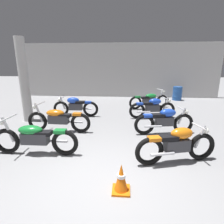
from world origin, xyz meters
TOP-DOWN VIEW (x-y plane):
  - ground_plane at (0.00, 0.00)m, footprint 60.00×60.00m
  - back_wall at (0.00, 9.62)m, footprint 13.35×0.24m
  - support_pillar at (-3.44, 3.70)m, footprint 0.36×0.36m
  - motorcycle_left_row_0 at (-1.76, 0.99)m, footprint 2.17×0.68m
  - motorcycle_left_row_1 at (-1.75, 2.57)m, footprint 2.17×0.68m
  - motorcycle_left_row_2 at (-1.69, 4.43)m, footprint 1.97×0.48m
  - motorcycle_right_row_0 at (1.67, 0.87)m, footprint 1.93×0.70m
  - motorcycle_right_row_1 at (1.75, 2.64)m, footprint 1.96×0.60m
  - motorcycle_right_row_2 at (1.61, 4.42)m, footprint 1.96×0.60m
  - motorcycle_right_row_3 at (1.69, 6.16)m, footprint 2.07×0.97m
  - oil_drum at (3.73, 8.55)m, footprint 0.59×0.59m
  - traffic_cone at (0.43, -0.23)m, footprint 0.32×0.32m

SIDE VIEW (x-z plane):
  - ground_plane at x=0.00m, z-range 0.00..0.00m
  - traffic_cone at x=0.43m, z-range -0.01..0.53m
  - oil_drum at x=3.73m, z-range 0.00..0.85m
  - motorcycle_left_row_0 at x=-1.76m, z-range -0.04..0.94m
  - motorcycle_left_row_1 at x=-1.75m, z-range -0.04..0.94m
  - motorcycle_right_row_3 at x=1.69m, z-range -0.04..0.94m
  - motorcycle_left_row_2 at x=-1.69m, z-range 0.02..0.90m
  - motorcycle_right_row_0 at x=1.67m, z-range 0.02..0.90m
  - motorcycle_right_row_1 at x=1.75m, z-range 0.02..0.90m
  - motorcycle_right_row_2 at x=1.61m, z-range 0.02..0.90m
  - support_pillar at x=-3.44m, z-range 0.00..3.20m
  - back_wall at x=0.00m, z-range 0.00..3.60m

